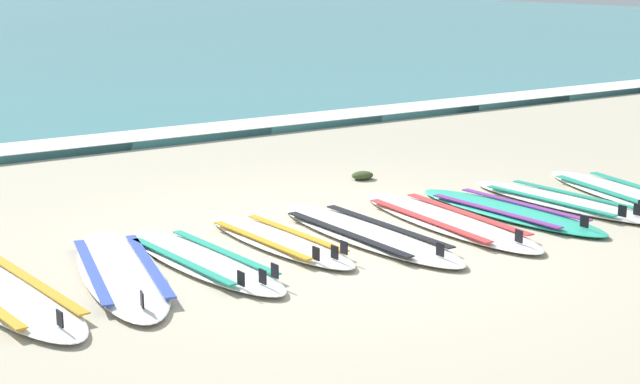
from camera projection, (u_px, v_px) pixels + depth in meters
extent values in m
plane|color=#B7AD93|center=(340.00, 242.00, 8.56)|extent=(80.00, 80.00, 0.00)
cube|color=white|center=(104.00, 143.00, 12.98)|extent=(80.00, 0.84, 0.11)
ellipsoid|color=white|center=(7.00, 294.00, 7.10)|extent=(0.79, 2.47, 0.07)
cube|color=gold|center=(35.00, 283.00, 7.22)|extent=(0.21, 1.70, 0.01)
cube|color=black|center=(60.00, 319.00, 6.36)|extent=(0.02, 0.09, 0.11)
ellipsoid|color=silver|center=(121.00, 272.00, 7.61)|extent=(1.19, 2.54, 0.07)
cube|color=#334CB2|center=(92.00, 270.00, 7.53)|extent=(0.50, 1.69, 0.01)
cube|color=#334CB2|center=(149.00, 264.00, 7.68)|extent=(0.50, 1.69, 0.01)
cube|color=black|center=(142.00, 300.00, 6.71)|extent=(0.03, 0.09, 0.11)
ellipsoid|color=white|center=(203.00, 261.00, 7.90)|extent=(0.69, 2.25, 0.07)
cube|color=teal|center=(181.00, 260.00, 7.77)|extent=(0.18, 1.56, 0.01)
cube|color=teal|center=(223.00, 251.00, 8.01)|extent=(0.18, 1.56, 0.01)
cube|color=black|center=(263.00, 277.00, 7.21)|extent=(0.02, 0.09, 0.11)
cube|color=black|center=(241.00, 278.00, 7.17)|extent=(0.02, 0.09, 0.11)
cube|color=black|center=(275.00, 271.00, 7.35)|extent=(0.02, 0.09, 0.11)
ellipsoid|color=silver|center=(278.00, 240.00, 8.47)|extent=(0.61, 2.09, 0.07)
cube|color=gold|center=(261.00, 239.00, 8.36)|extent=(0.14, 1.45, 0.01)
cube|color=gold|center=(296.00, 233.00, 8.57)|extent=(0.14, 1.45, 0.01)
cube|color=black|center=(335.00, 252.00, 7.82)|extent=(0.02, 0.09, 0.11)
cube|color=black|center=(316.00, 253.00, 7.78)|extent=(0.02, 0.09, 0.11)
cube|color=black|center=(344.00, 247.00, 7.95)|extent=(0.02, 0.09, 0.11)
ellipsoid|color=silver|center=(367.00, 234.00, 8.69)|extent=(0.67, 2.52, 0.07)
cube|color=black|center=(346.00, 233.00, 8.56)|extent=(0.12, 1.76, 0.01)
cube|color=black|center=(386.00, 225.00, 8.81)|extent=(0.12, 1.76, 0.01)
cube|color=black|center=(440.00, 250.00, 7.89)|extent=(0.01, 0.09, 0.11)
ellipsoid|color=white|center=(447.00, 220.00, 9.13)|extent=(0.79, 2.58, 0.07)
cube|color=#D13838|center=(427.00, 219.00, 9.01)|extent=(0.20, 1.78, 0.01)
cube|color=#D13838|center=(466.00, 213.00, 9.24)|extent=(0.20, 1.78, 0.01)
cube|color=black|center=(519.00, 236.00, 8.28)|extent=(0.02, 0.09, 0.11)
ellipsoid|color=#2DB793|center=(509.00, 211.00, 9.47)|extent=(0.70, 2.33, 0.07)
cube|color=purple|center=(494.00, 210.00, 9.34)|extent=(0.17, 1.62, 0.01)
cube|color=purple|center=(523.00, 204.00, 9.58)|extent=(0.17, 1.62, 0.01)
cube|color=black|center=(584.00, 221.00, 8.75)|extent=(0.02, 0.09, 0.11)
ellipsoid|color=white|center=(562.00, 201.00, 9.88)|extent=(0.71, 2.31, 0.07)
cube|color=teal|center=(549.00, 200.00, 9.74)|extent=(0.18, 1.60, 0.01)
cube|color=teal|center=(575.00, 194.00, 9.99)|extent=(0.18, 1.60, 0.01)
cube|color=black|center=(638.00, 210.00, 9.17)|extent=(0.02, 0.09, 0.11)
cube|color=black|center=(622.00, 211.00, 9.12)|extent=(0.02, 0.09, 0.11)
ellipsoid|color=white|center=(630.00, 195.00, 10.14)|extent=(1.15, 2.66, 0.07)
cube|color=teal|center=(612.00, 193.00, 10.04)|extent=(0.45, 1.79, 0.01)
ellipsoid|color=#384723|center=(362.00, 175.00, 11.03)|extent=(0.26, 0.21, 0.09)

